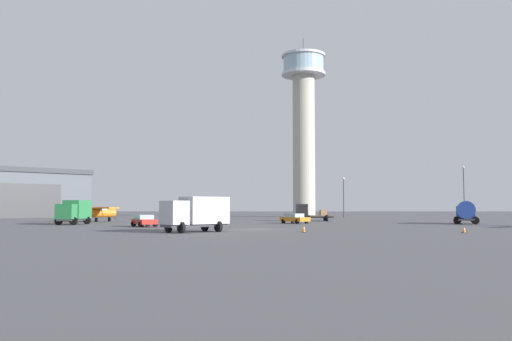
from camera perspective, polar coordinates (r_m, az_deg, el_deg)
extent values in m
plane|color=#545456|center=(55.70, 0.04, -6.21)|extent=(400.00, 400.00, 0.00)
cylinder|color=#B2AD9E|center=(121.13, 5.07, 2.62)|extent=(4.94, 4.94, 31.73)
cylinder|color=silver|center=(123.98, 5.02, 10.07)|extent=(9.83, 9.83, 0.60)
cylinder|color=#99B7C6|center=(124.51, 5.02, 11.01)|extent=(9.04, 9.04, 3.65)
cylinder|color=silver|center=(125.06, 5.01, 11.93)|extent=(9.83, 9.83, 0.50)
cylinder|color=#38383D|center=(125.68, 5.01, 12.92)|extent=(0.16, 0.16, 4.00)
cube|color=#4C5159|center=(124.93, -25.16, -2.42)|extent=(35.17, 34.94, 9.13)
cube|color=#35393E|center=(125.13, -25.10, -0.10)|extent=(36.02, 35.79, 1.00)
cube|color=#38383A|center=(115.63, -23.70, -2.95)|extent=(12.00, 11.65, 6.85)
cylinder|color=orange|center=(85.71, -16.73, -4.31)|extent=(5.73, 5.85, 1.36)
cone|color=#38383D|center=(87.49, -14.59, -4.34)|extent=(1.37, 1.37, 0.95)
cube|color=#38383D|center=(87.49, -14.59, -4.34)|extent=(0.12, 0.12, 2.08)
cube|color=orange|center=(85.86, -16.53, -3.79)|extent=(9.00, 8.81, 0.22)
cylinder|color=red|center=(84.32, -15.97, -4.11)|extent=(0.83, 0.81, 1.49)
cylinder|color=red|center=(87.41, -17.07, -4.07)|extent=(0.83, 0.81, 1.49)
cube|color=#99B7C6|center=(86.33, -15.95, -4.08)|extent=(1.62, 1.62, 0.77)
cone|color=orange|center=(84.06, -18.96, -4.21)|extent=(1.80, 1.81, 1.02)
cube|color=red|center=(84.05, -18.94, -3.61)|extent=(0.93, 0.96, 1.86)
cube|color=orange|center=(84.06, -18.95, -4.09)|extent=(3.04, 2.99, 0.11)
cylinder|color=black|center=(86.99, -15.21, -4.99)|extent=(0.60, 0.59, 0.66)
cylinder|color=black|center=(84.56, -16.50, -5.01)|extent=(0.60, 0.59, 0.66)
cylinder|color=black|center=(86.70, -17.25, -4.96)|extent=(0.60, 0.59, 0.66)
cube|color=#38383D|center=(87.16, 6.23, -4.91)|extent=(5.91, 2.37, 0.24)
cube|color=black|center=(86.87, 4.86, -4.19)|extent=(1.78, 2.61, 1.97)
cube|color=#99B7C6|center=(86.78, 4.37, -3.94)|extent=(0.21, 2.14, 0.99)
cube|color=brown|center=(87.31, 6.86, -4.77)|extent=(4.02, 2.75, 0.16)
cube|color=#997547|center=(87.36, 7.11, -4.42)|extent=(1.11, 1.11, 0.90)
cylinder|color=black|center=(85.77, 5.00, -5.02)|extent=(0.34, 1.02, 1.00)
cylinder|color=black|center=(88.02, 4.81, -4.99)|extent=(0.34, 1.02, 1.00)
cylinder|color=black|center=(86.32, 7.49, -4.99)|extent=(0.34, 1.02, 1.00)
cylinder|color=black|center=(88.56, 7.24, -4.96)|extent=(0.34, 1.02, 1.00)
cube|color=#38383D|center=(77.61, 21.27, -4.81)|extent=(3.99, 6.88, 0.24)
cube|color=#2847A8|center=(79.97, 21.23, -4.11)|extent=(2.91, 2.54, 1.62)
cube|color=#99B7C6|center=(80.83, 21.21, -3.87)|extent=(1.99, 0.75, 0.81)
cylinder|color=#2847A8|center=(76.51, 21.26, -3.88)|extent=(3.62, 4.96, 2.30)
cylinder|color=black|center=(79.91, 20.46, -4.88)|extent=(1.04, 0.58, 1.00)
cylinder|color=black|center=(79.94, 22.04, -4.84)|extent=(1.04, 0.58, 1.00)
cylinder|color=black|center=(75.62, 20.46, -4.96)|extent=(1.04, 0.58, 1.00)
cylinder|color=black|center=(75.65, 22.13, -4.92)|extent=(1.04, 0.58, 1.00)
cube|color=#38383D|center=(49.54, -6.46, -5.76)|extent=(5.86, 5.40, 0.24)
cube|color=#B7BABF|center=(48.38, -8.62, -4.41)|extent=(2.88, 2.97, 2.10)
cube|color=#99B7C6|center=(47.98, -9.42, -3.91)|extent=(1.42, 1.65, 1.05)
cube|color=#B7BABF|center=(50.05, -5.49, -4.20)|extent=(4.67, 4.49, 2.47)
cylinder|color=black|center=(47.49, -7.89, -5.98)|extent=(0.86, 0.94, 1.00)
cylinder|color=black|center=(49.40, -9.23, -5.88)|extent=(0.86, 0.94, 1.00)
cylinder|color=black|center=(49.63, -4.00, -5.91)|extent=(0.86, 0.94, 1.00)
cylinder|color=black|center=(51.46, -5.42, -5.83)|extent=(0.86, 0.94, 1.00)
cube|color=#38383D|center=(73.70, -18.68, -4.94)|extent=(2.53, 5.72, 0.24)
cube|color=#287A42|center=(71.93, -19.39, -4.11)|extent=(2.45, 1.83, 1.90)
cube|color=#99B7C6|center=(71.30, -19.66, -3.80)|extent=(1.92, 0.33, 0.95)
cube|color=#287A42|center=(74.50, -18.33, -3.92)|extent=(2.73, 3.94, 2.39)
cylinder|color=black|center=(71.52, -18.67, -5.08)|extent=(1.03, 0.40, 1.00)
cylinder|color=black|center=(72.48, -20.11, -5.03)|extent=(1.03, 0.40, 1.00)
cylinder|color=black|center=(74.72, -17.39, -5.04)|extent=(1.03, 0.40, 1.00)
cylinder|color=black|center=(75.64, -18.78, -4.99)|extent=(1.03, 0.40, 1.00)
cube|color=orange|center=(73.97, 4.12, -5.14)|extent=(4.10, 4.59, 0.55)
cube|color=#99B7C6|center=(74.12, 4.01, -4.74)|extent=(2.79, 2.94, 0.50)
cylinder|color=black|center=(73.42, 5.35, -5.36)|extent=(0.62, 0.53, 0.64)
cylinder|color=black|center=(72.33, 4.35, -5.39)|extent=(0.62, 0.53, 0.64)
cylinder|color=black|center=(75.62, 3.90, -5.32)|extent=(0.62, 0.53, 0.64)
cylinder|color=black|center=(74.56, 2.91, -5.35)|extent=(0.62, 0.53, 0.64)
cube|color=red|center=(63.40, -11.69, -5.30)|extent=(3.74, 4.64, 0.55)
cube|color=#99B7C6|center=(63.59, -11.74, -4.82)|extent=(2.63, 2.91, 0.50)
cylinder|color=black|center=(62.31, -10.57, -5.59)|extent=(0.64, 0.47, 0.64)
cylinder|color=black|center=(61.80, -12.06, -5.59)|extent=(0.64, 0.47, 0.64)
cylinder|color=black|center=(65.01, -11.35, -5.51)|extent=(0.64, 0.47, 0.64)
cylinder|color=black|center=(64.53, -12.78, -5.50)|extent=(0.64, 0.47, 0.64)
cylinder|color=#38383D|center=(108.93, 9.23, -2.96)|extent=(0.18, 0.18, 7.68)
sphere|color=#F9E5B2|center=(109.07, 9.21, -0.83)|extent=(0.44, 0.44, 0.44)
cylinder|color=#38383D|center=(114.01, 21.09, -2.25)|extent=(0.18, 0.18, 9.86)
sphere|color=#F9E5B2|center=(114.24, 21.02, 0.33)|extent=(0.44, 0.44, 0.44)
cube|color=black|center=(48.94, 5.06, -6.50)|extent=(0.36, 0.36, 0.04)
cone|color=orange|center=(48.92, 5.06, -6.11)|extent=(0.30, 0.30, 0.63)
cylinder|color=white|center=(48.92, 5.06, -6.07)|extent=(0.21, 0.21, 0.08)
cube|color=black|center=(51.27, 21.09, -6.14)|extent=(0.36, 0.36, 0.04)
cone|color=orange|center=(51.26, 21.08, -5.82)|extent=(0.30, 0.30, 0.54)
cylinder|color=white|center=(51.26, 21.08, -5.79)|extent=(0.21, 0.21, 0.08)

